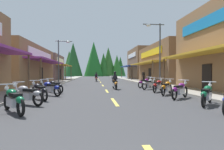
{
  "coord_description": "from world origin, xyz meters",
  "views": [
    {
      "loc": [
        -1.03,
        -0.24,
        1.46
      ],
      "look_at": [
        2.45,
        33.28,
        1.0
      ],
      "focal_mm": 28.53,
      "sensor_mm": 36.0,
      "label": 1
    }
  ],
  "objects_px": {
    "streetlamp_right": "(157,46)",
    "motorcycle_parked_left_2": "(39,91)",
    "motorcycle_parked_right_6": "(145,83)",
    "motorcycle_parked_left_4": "(54,86)",
    "motorcycle_parked_right_5": "(149,84)",
    "motorcycle_parked_left_1": "(26,94)",
    "motorcycle_parked_right_1": "(207,94)",
    "motorcycle_parked_right_3": "(167,87)",
    "rider_cruising_lead": "(115,82)",
    "motorcycle_parked_left_0": "(13,100)",
    "pedestrian_browsing": "(144,75)",
    "streetlamp_left": "(61,55)",
    "motorcycle_parked_left_3": "(50,88)",
    "rider_cruising_trailing": "(96,77)",
    "motorcycle_parked_right_2": "(180,90)",
    "motorcycle_parked_right_4": "(158,85)"
  },
  "relations": [
    {
      "from": "motorcycle_parked_right_3",
      "to": "motorcycle_parked_left_3",
      "type": "height_order",
      "value": "same"
    },
    {
      "from": "streetlamp_left",
      "to": "motorcycle_parked_left_4",
      "type": "distance_m",
      "value": 10.48
    },
    {
      "from": "motorcycle_parked_right_4",
      "to": "rider_cruising_lead",
      "type": "height_order",
      "value": "rider_cruising_lead"
    },
    {
      "from": "motorcycle_parked_right_3",
      "to": "motorcycle_parked_left_0",
      "type": "distance_m",
      "value": 8.9
    },
    {
      "from": "motorcycle_parked_right_1",
      "to": "motorcycle_parked_left_1",
      "type": "distance_m",
      "value": 8.1
    },
    {
      "from": "motorcycle_parked_left_1",
      "to": "motorcycle_parked_left_3",
      "type": "height_order",
      "value": "same"
    },
    {
      "from": "motorcycle_parked_right_6",
      "to": "motorcycle_parked_right_3",
      "type": "bearing_deg",
      "value": -126.39
    },
    {
      "from": "streetlamp_right",
      "to": "motorcycle_parked_right_6",
      "type": "distance_m",
      "value": 3.75
    },
    {
      "from": "motorcycle_parked_right_1",
      "to": "motorcycle_parked_left_3",
      "type": "distance_m",
      "value": 8.78
    },
    {
      "from": "motorcycle_parked_right_2",
      "to": "motorcycle_parked_right_4",
      "type": "bearing_deg",
      "value": 49.08
    },
    {
      "from": "motorcycle_parked_right_2",
      "to": "motorcycle_parked_right_3",
      "type": "height_order",
      "value": "same"
    },
    {
      "from": "streetlamp_right",
      "to": "pedestrian_browsing",
      "type": "bearing_deg",
      "value": 80.51
    },
    {
      "from": "motorcycle_parked_right_1",
      "to": "motorcycle_parked_right_6",
      "type": "bearing_deg",
      "value": 43.97
    },
    {
      "from": "rider_cruising_lead",
      "to": "rider_cruising_trailing",
      "type": "xyz_separation_m",
      "value": [
        -1.41,
        13.53,
        0.0
      ]
    },
    {
      "from": "motorcycle_parked_left_0",
      "to": "pedestrian_browsing",
      "type": "xyz_separation_m",
      "value": [
        10.81,
        20.99,
        0.55
      ]
    },
    {
      "from": "motorcycle_parked_right_1",
      "to": "motorcycle_parked_right_3",
      "type": "xyz_separation_m",
      "value": [
        -0.27,
        3.75,
        0.0
      ]
    },
    {
      "from": "streetlamp_left",
      "to": "motorcycle_parked_left_4",
      "type": "xyz_separation_m",
      "value": [
        1.24,
        -9.91,
        -3.17
      ]
    },
    {
      "from": "motorcycle_parked_right_2",
      "to": "motorcycle_parked_left_4",
      "type": "relative_size",
      "value": 1.05
    },
    {
      "from": "motorcycle_parked_right_6",
      "to": "motorcycle_parked_left_4",
      "type": "height_order",
      "value": "same"
    },
    {
      "from": "streetlamp_right",
      "to": "motorcycle_parked_right_5",
      "type": "bearing_deg",
      "value": -126.47
    },
    {
      "from": "motorcycle_parked_left_4",
      "to": "motorcycle_parked_right_1",
      "type": "bearing_deg",
      "value": -171.08
    },
    {
      "from": "rider_cruising_trailing",
      "to": "pedestrian_browsing",
      "type": "xyz_separation_m",
      "value": [
        7.52,
        -1.29,
        0.38
      ]
    },
    {
      "from": "motorcycle_parked_right_2",
      "to": "motorcycle_parked_left_0",
      "type": "bearing_deg",
      "value": 159.24
    },
    {
      "from": "motorcycle_parked_right_3",
      "to": "motorcycle_parked_left_4",
      "type": "bearing_deg",
      "value": 116.22
    },
    {
      "from": "motorcycle_parked_right_5",
      "to": "motorcycle_parked_left_1",
      "type": "relative_size",
      "value": 0.94
    },
    {
      "from": "motorcycle_parked_left_2",
      "to": "motorcycle_parked_left_3",
      "type": "height_order",
      "value": "same"
    },
    {
      "from": "motorcycle_parked_left_2",
      "to": "motorcycle_parked_left_4",
      "type": "distance_m",
      "value": 3.24
    },
    {
      "from": "motorcycle_parked_right_1",
      "to": "motorcycle_parked_right_2",
      "type": "height_order",
      "value": "same"
    },
    {
      "from": "streetlamp_right",
      "to": "motorcycle_parked_left_2",
      "type": "relative_size",
      "value": 3.55
    },
    {
      "from": "streetlamp_left",
      "to": "streetlamp_right",
      "type": "xyz_separation_m",
      "value": [
        10.19,
        -6.2,
        0.4
      ]
    },
    {
      "from": "motorcycle_parked_right_1",
      "to": "motorcycle_parked_left_3",
      "type": "height_order",
      "value": "same"
    },
    {
      "from": "streetlamp_right",
      "to": "motorcycle_parked_left_2",
      "type": "height_order",
      "value": "streetlamp_right"
    },
    {
      "from": "motorcycle_parked_left_3",
      "to": "motorcycle_parked_right_6",
      "type": "bearing_deg",
      "value": -107.21
    },
    {
      "from": "streetlamp_right",
      "to": "motorcycle_parked_left_4",
      "type": "relative_size",
      "value": 3.89
    },
    {
      "from": "streetlamp_right",
      "to": "pedestrian_browsing",
      "type": "xyz_separation_m",
      "value": [
        1.82,
        10.88,
        -3.02
      ]
    },
    {
      "from": "streetlamp_left",
      "to": "motorcycle_parked_right_5",
      "type": "bearing_deg",
      "value": -42.04
    },
    {
      "from": "motorcycle_parked_left_0",
      "to": "motorcycle_parked_left_3",
      "type": "relative_size",
      "value": 0.99
    },
    {
      "from": "motorcycle_parked_left_0",
      "to": "motorcycle_parked_left_1",
      "type": "height_order",
      "value": "same"
    },
    {
      "from": "motorcycle_parked_right_5",
      "to": "motorcycle_parked_left_2",
      "type": "relative_size",
      "value": 0.99
    },
    {
      "from": "streetlamp_left",
      "to": "motorcycle_parked_right_2",
      "type": "relative_size",
      "value": 3.3
    },
    {
      "from": "motorcycle_parked_left_0",
      "to": "rider_cruising_lead",
      "type": "distance_m",
      "value": 9.94
    },
    {
      "from": "motorcycle_parked_right_2",
      "to": "motorcycle_parked_right_4",
      "type": "relative_size",
      "value": 0.97
    },
    {
      "from": "motorcycle_parked_right_2",
      "to": "motorcycle_parked_right_4",
      "type": "xyz_separation_m",
      "value": [
        -0.02,
        3.39,
        0.0
      ]
    },
    {
      "from": "motorcycle_parked_right_5",
      "to": "motorcycle_parked_left_1",
      "type": "height_order",
      "value": "same"
    },
    {
      "from": "motorcycle_parked_right_1",
      "to": "motorcycle_parked_left_3",
      "type": "xyz_separation_m",
      "value": [
        -7.81,
        4.02,
        0.0
      ]
    },
    {
      "from": "motorcycle_parked_left_1",
      "to": "motorcycle_parked_left_3",
      "type": "bearing_deg",
      "value": -61.49
    },
    {
      "from": "motorcycle_parked_right_1",
      "to": "motorcycle_parked_left_1",
      "type": "bearing_deg",
      "value": 127.59
    },
    {
      "from": "motorcycle_parked_left_1",
      "to": "pedestrian_browsing",
      "type": "xyz_separation_m",
      "value": [
        10.95,
        19.36,
        0.55
      ]
    },
    {
      "from": "motorcycle_parked_right_4",
      "to": "motorcycle_parked_left_1",
      "type": "relative_size",
      "value": 0.94
    },
    {
      "from": "motorcycle_parked_right_6",
      "to": "rider_cruising_lead",
      "type": "distance_m",
      "value": 3.4
    }
  ]
}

